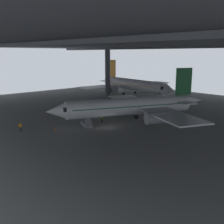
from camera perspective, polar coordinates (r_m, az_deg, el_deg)
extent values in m
plane|color=slate|center=(53.54, -1.33, -2.91)|extent=(110.00, 110.00, 0.00)
cylinder|color=#4C4F54|center=(87.98, -0.90, 8.06)|extent=(1.59, 1.59, 15.63)
cube|color=#38383D|center=(61.77, 8.52, 14.13)|extent=(121.00, 99.00, 1.20)
cube|color=#4C4F54|center=(45.30, -12.23, 13.61)|extent=(115.50, 0.50, 0.70)
cube|color=#4C4F54|center=(75.26, 16.61, 12.59)|extent=(115.50, 0.50, 0.70)
cylinder|color=white|center=(55.64, 3.66, 1.15)|extent=(13.27, 25.02, 3.45)
cone|color=white|center=(51.78, -11.18, 0.14)|extent=(4.74, 5.14, 3.38)
cube|color=black|center=(52.04, -8.82, 0.77)|extent=(3.65, 3.37, 0.76)
cone|color=white|center=(62.61, 15.90, 2.24)|extent=(4.87, 6.23, 2.93)
cube|color=#19592D|center=(60.84, 14.43, 6.05)|extent=(1.70, 3.56, 5.65)
cube|color=white|center=(58.86, 14.77, 1.88)|extent=(5.15, 4.32, 0.16)
cube|color=white|center=(62.85, 12.31, 2.62)|extent=(5.15, 4.32, 0.16)
cube|color=white|center=(49.82, 12.13, -0.77)|extent=(15.74, 11.44, 0.24)
cylinder|color=#9EA3A8|center=(50.48, 9.26, -1.19)|extent=(3.73, 4.97, 2.14)
cube|color=white|center=(65.41, 3.93, 2.45)|extent=(15.74, 11.44, 0.24)
cylinder|color=#9EA3A8|center=(63.22, 2.99, 1.58)|extent=(3.73, 4.97, 2.14)
cube|color=#19592D|center=(55.59, 3.66, 1.41)|extent=(12.60, 23.31, 0.16)
cylinder|color=#9EA3A8|center=(53.33, -4.93, -1.62)|extent=(0.20, 0.20, 1.15)
cylinder|color=black|center=(53.53, -4.92, -2.45)|extent=(0.63, 0.95, 0.90)
cylinder|color=#9EA3A8|center=(55.04, 6.98, -1.24)|extent=(0.20, 0.20, 1.15)
cylinder|color=black|center=(55.23, 6.96, -2.05)|extent=(0.63, 0.95, 0.90)
cylinder|color=#9EA3A8|center=(59.13, 4.98, -0.28)|extent=(0.20, 0.20, 1.15)
cylinder|color=black|center=(59.31, 4.97, -1.04)|extent=(0.63, 0.95, 0.90)
cube|color=slate|center=(53.95, -5.20, -2.45)|extent=(3.95, 2.81, 0.70)
cube|color=slate|center=(53.54, -5.24, -0.64)|extent=(3.64, 2.53, 2.89)
cube|color=slate|center=(54.84, -5.70, 1.14)|extent=(1.52, 1.63, 0.12)
cylinder|color=black|center=(54.62, -6.32, 1.62)|extent=(0.06, 0.06, 1.00)
cylinder|color=black|center=(54.90, -5.10, 1.70)|extent=(0.06, 0.06, 1.00)
cylinder|color=black|center=(55.25, -6.29, -2.35)|extent=(0.32, 0.23, 0.30)
cylinder|color=black|center=(55.57, -4.88, -2.24)|extent=(0.32, 0.23, 0.30)
cylinder|color=black|center=(52.43, -5.53, -3.11)|extent=(0.32, 0.23, 0.30)
cylinder|color=black|center=(52.77, -4.05, -2.98)|extent=(0.32, 0.23, 0.30)
cylinder|color=#232838|center=(52.48, -18.25, -3.37)|extent=(0.14, 0.14, 0.79)
cylinder|color=#232838|center=(52.48, -18.05, -3.36)|extent=(0.14, 0.14, 0.79)
cube|color=orange|center=(52.31, -18.19, -2.65)|extent=(0.35, 0.42, 0.56)
cylinder|color=orange|center=(52.31, -18.45, -2.64)|extent=(0.09, 0.09, 0.53)
cylinder|color=orange|center=(52.30, -17.94, -2.61)|extent=(0.09, 0.09, 0.53)
sphere|color=beige|center=(52.22, -18.22, -2.23)|extent=(0.21, 0.21, 0.21)
cylinder|color=#232838|center=(56.38, -2.04, -1.73)|extent=(0.14, 0.14, 0.80)
cylinder|color=#232838|center=(56.25, -2.17, -1.76)|extent=(0.14, 0.14, 0.80)
cube|color=yellow|center=(56.16, -2.11, -1.07)|extent=(0.26, 0.38, 0.56)
cylinder|color=yellow|center=(56.32, -1.95, -1.01)|extent=(0.09, 0.09, 0.54)
cylinder|color=yellow|center=(55.99, -2.27, -1.08)|extent=(0.09, 0.09, 0.54)
sphere|color=beige|center=(56.07, -2.11, -0.67)|extent=(0.22, 0.22, 0.22)
cylinder|color=white|center=(92.93, 4.65, 5.53)|extent=(27.83, 7.62, 3.70)
cone|color=white|center=(81.59, 11.51, 4.45)|extent=(4.91, 4.23, 3.63)
cube|color=black|center=(83.16, 10.37, 4.95)|extent=(3.01, 3.48, 0.81)
cone|color=white|center=(105.28, -0.68, 6.51)|extent=(6.31, 3.96, 3.15)
cube|color=orange|center=(103.02, 0.05, 8.90)|extent=(4.03, 0.82, 6.06)
cube|color=white|center=(104.00, 1.55, 6.54)|extent=(3.67, 5.10, 0.16)
cube|color=white|center=(101.06, -0.85, 6.39)|extent=(3.67, 5.10, 0.16)
cube|color=white|center=(102.53, 7.25, 5.85)|extent=(8.88, 16.28, 0.24)
cylinder|color=#9EA3A8|center=(99.87, 7.21, 5.32)|extent=(5.09, 2.96, 2.29)
cube|color=white|center=(90.99, -1.86, 5.19)|extent=(8.88, 16.28, 0.24)
cylinder|color=#9EA3A8|center=(90.42, -0.17, 4.74)|extent=(5.09, 2.96, 2.29)
cube|color=orange|center=(92.90, 4.65, 5.70)|extent=(25.84, 7.40, 0.16)
cylinder|color=#9EA3A8|center=(86.28, 8.50, 3.47)|extent=(0.20, 0.20, 1.15)
cylinder|color=black|center=(86.39, 8.48, 2.95)|extent=(0.93, 0.43, 0.90)
cylinder|color=#9EA3A8|center=(96.80, 4.75, 4.47)|extent=(0.20, 0.20, 1.15)
cylinder|color=black|center=(96.90, 4.74, 4.00)|extent=(0.93, 0.43, 0.90)
cylinder|color=#9EA3A8|center=(93.80, 2.42, 4.26)|extent=(0.20, 0.20, 1.15)
cylinder|color=black|center=(93.91, 2.42, 3.78)|extent=(0.93, 0.43, 0.90)
cube|color=black|center=(50.94, -11.48, -3.89)|extent=(0.36, 0.36, 0.04)
cone|color=orange|center=(50.87, -11.49, -3.57)|extent=(0.30, 0.30, 0.56)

